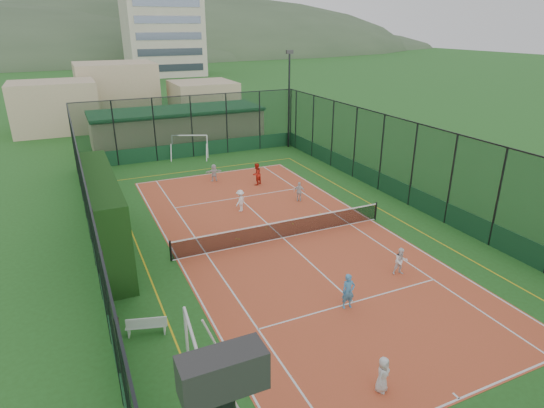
{
  "coord_description": "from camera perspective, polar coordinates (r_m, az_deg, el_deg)",
  "views": [
    {
      "loc": [
        -9.31,
        -18.94,
        10.29
      ],
      "look_at": [
        0.21,
        1.82,
        1.2
      ],
      "focal_mm": 30.0,
      "sensor_mm": 36.0,
      "label": 1
    }
  ],
  "objects": [
    {
      "name": "child_far_left",
      "position": [
        26.6,
        -4.0,
        0.43
      ],
      "size": [
        0.96,
        0.91,
        1.31
      ],
      "primitive_type": "imported",
      "rotation": [
        0.0,
        0.0,
        3.83
      ],
      "color": "white",
      "rests_on": "court_slab"
    },
    {
      "name": "clubhouse",
      "position": [
        42.88,
        -11.74,
        9.53
      ],
      "size": [
        15.2,
        7.2,
        3.15
      ],
      "primitive_type": null,
      "color": "tan",
      "rests_on": "ground"
    },
    {
      "name": "perimeter_fence",
      "position": [
        22.5,
        1.44,
        1.44
      ],
      "size": [
        18.12,
        34.12,
        5.0
      ],
      "primitive_type": null,
      "color": "black",
      "rests_on": "ground"
    },
    {
      "name": "white_bench",
      "position": [
        17.17,
        -15.5,
        -14.4
      ],
      "size": [
        1.46,
        0.77,
        0.79
      ],
      "primitive_type": null,
      "rotation": [
        0.0,
        0.0,
        -0.28
      ],
      "color": "white",
      "rests_on": "ground"
    },
    {
      "name": "distant_hills",
      "position": [
        169.51,
        -22.43,
        16.68
      ],
      "size": [
        200.0,
        60.0,
        24.0
      ],
      "primitive_type": null,
      "color": "#384C33",
      "rests_on": "ground"
    },
    {
      "name": "court_slab",
      "position": [
        23.48,
        1.39,
        -4.29
      ],
      "size": [
        11.17,
        23.97,
        0.01
      ],
      "primitive_type": "cube",
      "color": "#BB5229",
      "rests_on": "ground"
    },
    {
      "name": "child_near_mid",
      "position": [
        17.99,
        9.55,
        -10.75
      ],
      "size": [
        0.57,
        0.42,
        1.44
      ],
      "primitive_type": "imported",
      "rotation": [
        0.0,
        0.0,
        -0.15
      ],
      "color": "#4693C8",
      "rests_on": "court_slab"
    },
    {
      "name": "coach",
      "position": [
        30.95,
        -1.96,
        3.78
      ],
      "size": [
        0.93,
        0.87,
        1.52
      ],
      "primitive_type": "imported",
      "rotation": [
        0.0,
        0.0,
        3.68
      ],
      "color": "red",
      "rests_on": "court_slab"
    },
    {
      "name": "child_far_right",
      "position": [
        28.12,
        3.45,
        1.56
      ],
      "size": [
        0.77,
        0.64,
        1.23
      ],
      "primitive_type": "imported",
      "rotation": [
        0.0,
        0.0,
        2.57
      ],
      "color": "silver",
      "rests_on": "court_slab"
    },
    {
      "name": "ground",
      "position": [
        23.48,
        1.39,
        -4.3
      ],
      "size": [
        300.0,
        300.0,
        0.0
      ],
      "primitive_type": "plane",
      "color": "#26581E",
      "rests_on": "ground"
    },
    {
      "name": "futsal_goal_far",
      "position": [
        37.9,
        -10.25,
        7.08
      ],
      "size": [
        3.03,
        1.95,
        1.89
      ],
      "primitive_type": null,
      "rotation": [
        0.0,
        0.0,
        -0.41
      ],
      "color": "white",
      "rests_on": "ground"
    },
    {
      "name": "futsal_goal_near",
      "position": [
        14.31,
        -9.68,
        -19.18
      ],
      "size": [
        3.15,
        1.17,
        1.98
      ],
      "primitive_type": null,
      "rotation": [
        0.0,
        0.0,
        1.48
      ],
      "color": "white",
      "rests_on": "ground"
    },
    {
      "name": "hedge_left",
      "position": [
        22.67,
        -20.3,
        -1.27
      ],
      "size": [
        1.34,
        8.96,
        3.92
      ],
      "primitive_type": "cube",
      "color": "black",
      "rests_on": "ground"
    },
    {
      "name": "child_far_back",
      "position": [
        31.99,
        -7.3,
        3.92
      ],
      "size": [
        1.15,
        0.46,
        1.22
      ],
      "primitive_type": "imported",
      "rotation": [
        0.0,
        0.0,
        3.05
      ],
      "color": "silver",
      "rests_on": "court_slab"
    },
    {
      "name": "tennis_net",
      "position": [
        23.25,
        1.4,
        -3.12
      ],
      "size": [
        11.67,
        0.12,
        1.06
      ],
      "primitive_type": null,
      "color": "black",
      "rests_on": "ground"
    },
    {
      "name": "tennis_balls",
      "position": [
        24.73,
        0.76,
        -2.78
      ],
      "size": [
        5.67,
        1.35,
        0.07
      ],
      "color": "#CCE033",
      "rests_on": "court_slab"
    },
    {
      "name": "child_near_right",
      "position": [
        20.73,
        15.86,
        -6.94
      ],
      "size": [
        0.72,
        0.63,
        1.26
      ],
      "primitive_type": "imported",
      "rotation": [
        0.0,
        0.0,
        -0.29
      ],
      "color": "white",
      "rests_on": "court_slab"
    },
    {
      "name": "child_near_left",
      "position": [
        14.76,
        13.73,
        -20.06
      ],
      "size": [
        0.69,
        0.62,
        1.18
      ],
      "primitive_type": "imported",
      "rotation": [
        0.0,
        0.0,
        0.55
      ],
      "color": "silver",
      "rests_on": "court_slab"
    },
    {
      "name": "floodlight_ne",
      "position": [
        40.27,
        2.14,
        12.88
      ],
      "size": [
        0.6,
        0.26,
        8.25
      ],
      "primitive_type": null,
      "color": "black",
      "rests_on": "ground"
    }
  ]
}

